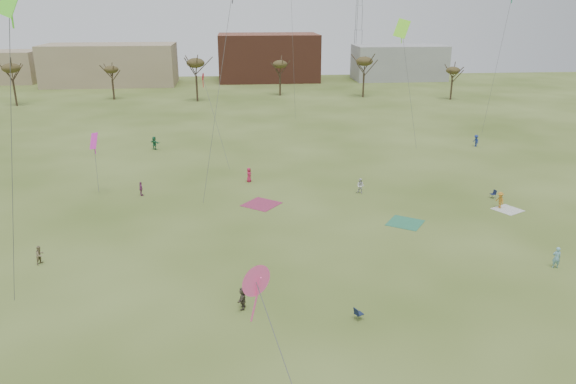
{
  "coord_description": "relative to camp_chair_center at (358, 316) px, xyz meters",
  "views": [
    {
      "loc": [
        -3.85,
        -28.61,
        19.63
      ],
      "look_at": [
        0.0,
        12.0,
        5.5
      ],
      "focal_mm": 34.1,
      "sensor_mm": 36.0,
      "label": 1
    }
  ],
  "objects": [
    {
      "name": "spectator_mid_e",
      "position": [
        5.62,
        24.71,
        0.57
      ],
      "size": [
        1.02,
        0.95,
        1.66
      ],
      "primitive_type": "imported",
      "rotation": [
        0.0,
        0.0,
        5.75
      ],
      "color": "silver",
      "rests_on": "ground"
    },
    {
      "name": "building_grey",
      "position": [
        36.31,
        116.06,
        4.24
      ],
      "size": [
        24.0,
        12.0,
        9.0
      ],
      "primitive_type": "cube",
      "color": "gray",
      "rests_on": "ground"
    },
    {
      "name": "camp_chair_center",
      "position": [
        0.0,
        0.0,
        0.0
      ],
      "size": [
        0.71,
        0.68,
        0.87
      ],
      "rotation": [
        0.0,
        0.0,
        2.01
      ],
      "color": "#151F3A",
      "rests_on": "ground"
    },
    {
      "name": "flyer_mid_c",
      "position": [
        16.95,
        5.84,
        0.62
      ],
      "size": [
        0.69,
        0.51,
        1.75
      ],
      "primitive_type": "imported",
      "rotation": [
        0.0,
        0.0,
        3.0
      ],
      "color": "#71AABD",
      "rests_on": "ground"
    },
    {
      "name": "flyer_far_a",
      "position": [
        -19.23,
        46.0,
        0.68
      ],
      "size": [
        1.69,
        1.54,
        1.88
      ],
      "primitive_type": "imported",
      "rotation": [
        0.0,
        0.0,
        2.45
      ],
      "color": "#246E47",
      "rests_on": "ground"
    },
    {
      "name": "kites_aloft",
      "position": [
        -2.29,
        30.39,
        18.81
      ],
      "size": [
        72.48,
        75.73,
        26.85
      ],
      "color": "#E9498F",
      "rests_on": "ground"
    },
    {
      "name": "radio_tower",
      "position": [
        26.31,
        123.06,
        18.95
      ],
      "size": [
        1.51,
        1.72,
        41.0
      ],
      "color": "#9EA3A8",
      "rests_on": "ground"
    },
    {
      "name": "flyer_far_b",
      "position": [
        -6.34,
        29.95,
        0.58
      ],
      "size": [
        0.8,
        0.96,
        1.68
      ],
      "primitive_type": "imported",
      "rotation": [
        0.0,
        0.0,
        1.2
      ],
      "color": "#BD2049",
      "rests_on": "ground"
    },
    {
      "name": "blanket_plum",
      "position": [
        -5.29,
        22.24,
        -0.26
      ],
      "size": [
        4.55,
        4.55,
        0.03
      ],
      "primitive_type": "cube",
      "rotation": [
        0.0,
        0.0,
        0.91
      ],
      "color": "#972E51",
      "rests_on": "ground"
    },
    {
      "name": "spectator_fore_b",
      "position": [
        -23.42,
        10.38,
        0.5
      ],
      "size": [
        0.85,
        0.92,
        1.52
      ],
      "primitive_type": "imported",
      "rotation": [
        0.0,
        0.0,
        1.09
      ],
      "color": "#867655",
      "rests_on": "ground"
    },
    {
      "name": "building_brick",
      "position": [
        1.31,
        118.06,
        5.74
      ],
      "size": [
        26.0,
        16.0,
        12.0
      ],
      "primitive_type": "cube",
      "color": "brown",
      "rests_on": "ground"
    },
    {
      "name": "camp_chair_right",
      "position": [
        19.33,
        21.89,
        0.0
      ],
      "size": [
        0.64,
        0.61,
        0.87
      ],
      "rotation": [
        0.0,
        0.0,
        4.94
      ],
      "color": "#141B37",
      "rests_on": "ground"
    },
    {
      "name": "spectator_mid_d",
      "position": [
        -18.02,
        26.19,
        0.51
      ],
      "size": [
        0.7,
        0.98,
        1.54
      ],
      "primitive_type": "imported",
      "rotation": [
        0.0,
        0.0,
        1.97
      ],
      "color": "#8D3A75",
      "rests_on": "ground"
    },
    {
      "name": "flyer_far_c",
      "position": [
        26.7,
        43.36,
        0.59
      ],
      "size": [
        0.85,
        1.21,
        1.7
      ],
      "primitive_type": "imported",
      "rotation": [
        0.0,
        0.0,
        4.92
      ],
      "color": "navy",
      "rests_on": "ground"
    },
    {
      "name": "blanket_olive",
      "position": [
        7.98,
        15.92,
        -0.26
      ],
      "size": [
        4.17,
        4.17,
        0.03
      ],
      "primitive_type": "cube",
      "rotation": [
        0.0,
        0.0,
        0.97
      ],
      "color": "#2D7D59",
      "rests_on": "ground"
    },
    {
      "name": "spectator_fore_c",
      "position": [
        -7.52,
        2.06,
        0.53
      ],
      "size": [
        0.74,
        1.53,
        1.58
      ],
      "primitive_type": "imported",
      "rotation": [
        0.0,
        0.0,
        4.52
      ],
      "color": "#4B4336",
      "rests_on": "ground"
    },
    {
      "name": "blanket_cream",
      "position": [
        19.25,
        18.31,
        -0.26
      ],
      "size": [
        3.22,
        3.22,
        0.03
      ],
      "primitive_type": "cube",
      "rotation": [
        0.0,
        0.0,
        0.49
      ],
      "color": "silver",
      "rests_on": "ground"
    },
    {
      "name": "tree_line",
      "position": [
        -6.53,
        77.18,
        6.83
      ],
      "size": [
        117.44,
        49.32,
        8.91
      ],
      "color": "#3A2B1E",
      "rests_on": "ground"
    },
    {
      "name": "building_tan",
      "position": [
        -38.69,
        113.06,
        4.74
      ],
      "size": [
        32.0,
        14.0,
        10.0
      ],
      "primitive_type": "cube",
      "color": "#937F60",
      "rests_on": "ground"
    },
    {
      "name": "flyer_mid_b",
      "position": [
        18.63,
        18.94,
        0.59
      ],
      "size": [
        0.84,
        1.2,
        1.69
      ],
      "primitive_type": "imported",
      "rotation": [
        0.0,
        0.0,
        4.92
      ],
      "color": "#BE7B23",
      "rests_on": "ground"
    },
    {
      "name": "ground",
      "position": [
        -3.69,
        -1.94,
        -0.26
      ],
      "size": [
        260.0,
        260.0,
        0.0
      ],
      "primitive_type": "plane",
      "color": "#3C4F18",
      "rests_on": "ground"
    }
  ]
}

